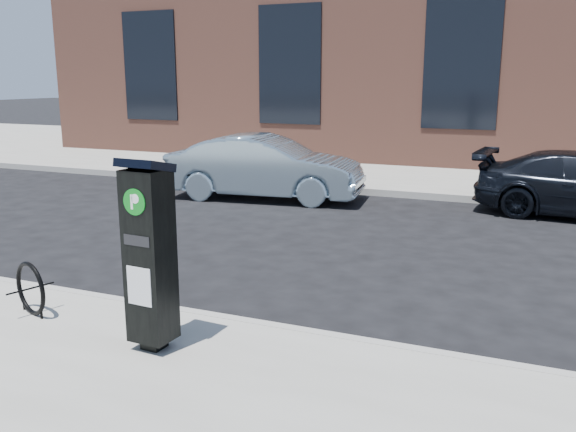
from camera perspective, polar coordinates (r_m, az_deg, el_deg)
The scene contains 8 objects.
ground at distance 6.35m, azimuth 0.26°, elevation -11.56°, with size 120.00×120.00×0.00m, color black.
sidewalk_far at distance 19.64m, azimuth 16.13°, elevation 4.84°, with size 60.00×12.00×0.15m, color gray.
curb_near at distance 6.30m, azimuth 0.19°, elevation -11.01°, with size 60.00×0.12×0.16m, color #9E9B93.
curb_far at distance 13.79m, azimuth 13.11°, elevation 1.82°, with size 60.00×0.12×0.16m, color #9E9B93.
building at distance 22.51m, azimuth 17.75°, elevation 16.10°, with size 28.00×10.05×8.25m.
parking_kiosk at distance 5.66m, azimuth -12.82°, elevation -3.41°, with size 0.44×0.39×1.80m.
bike_rack at distance 7.06m, azimuth -22.95°, elevation -6.28°, with size 0.57×0.23×0.59m.
car_silver at distance 13.44m, azimuth -2.15°, elevation 4.58°, with size 1.48×4.26×1.40m, color #879DAC.
Camera 1 is at (2.21, -5.35, 2.62)m, focal length 38.00 mm.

